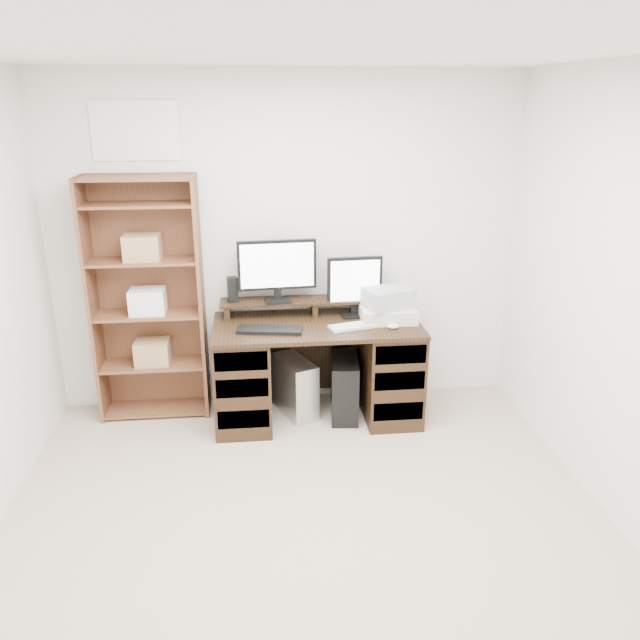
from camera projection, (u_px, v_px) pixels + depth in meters
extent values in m
cube|color=#B9A48E|center=(313.00, 570.00, 3.22)|extent=(3.50, 4.00, 0.02)
cube|color=white|center=(310.00, 38.00, 2.38)|extent=(3.50, 4.00, 0.02)
cube|color=white|center=(287.00, 245.00, 4.68)|extent=(3.50, 0.02, 2.50)
cube|color=white|center=(135.00, 131.00, 4.29)|extent=(0.60, 0.01, 0.40)
cube|color=black|center=(317.00, 326.00, 4.52)|extent=(1.50, 0.70, 0.03)
cube|color=black|center=(243.00, 376.00, 4.59)|extent=(0.40, 0.66, 0.72)
cube|color=black|center=(390.00, 370.00, 4.70)|extent=(0.40, 0.66, 0.72)
cube|color=black|center=(313.00, 351.00, 4.95)|extent=(1.48, 0.02, 0.65)
cube|color=black|center=(244.00, 419.00, 4.35)|extent=(0.36, 0.01, 0.14)
cube|color=black|center=(242.00, 388.00, 4.27)|extent=(0.36, 0.01, 0.14)
cube|color=black|center=(241.00, 361.00, 4.20)|extent=(0.36, 0.01, 0.14)
cube|color=black|center=(398.00, 411.00, 4.46)|extent=(0.36, 0.01, 0.14)
cube|color=black|center=(400.00, 381.00, 4.38)|extent=(0.36, 0.01, 0.14)
cube|color=black|center=(401.00, 354.00, 4.31)|extent=(0.36, 0.01, 0.14)
cube|color=black|center=(227.00, 311.00, 4.64)|extent=(0.04, 0.20, 0.10)
cube|color=black|center=(314.00, 308.00, 4.70)|extent=(0.04, 0.20, 0.10)
cube|color=black|center=(399.00, 305.00, 4.77)|extent=(0.04, 0.20, 0.10)
cube|color=black|center=(314.00, 300.00, 4.68)|extent=(1.40, 0.22, 0.02)
cube|color=black|center=(278.00, 300.00, 4.62)|extent=(0.20, 0.16, 0.02)
cube|color=black|center=(278.00, 292.00, 4.62)|extent=(0.05, 0.04, 0.10)
cube|color=black|center=(277.00, 265.00, 4.55)|extent=(0.58, 0.08, 0.37)
cube|color=white|center=(277.00, 266.00, 4.53)|extent=(0.53, 0.04, 0.33)
cube|color=black|center=(355.00, 315.00, 4.67)|extent=(0.20, 0.16, 0.02)
cube|color=black|center=(354.00, 306.00, 4.67)|extent=(0.06, 0.04, 0.11)
cube|color=black|center=(355.00, 281.00, 4.61)|extent=(0.41, 0.06, 0.36)
cube|color=white|center=(355.00, 281.00, 4.59)|extent=(0.37, 0.02, 0.31)
cube|color=black|center=(233.00, 289.00, 4.59)|extent=(0.09, 0.09, 0.19)
cube|color=black|center=(270.00, 330.00, 4.36)|extent=(0.47, 0.22, 0.03)
cube|color=silver|center=(358.00, 326.00, 4.45)|extent=(0.44, 0.23, 0.02)
ellipsoid|color=white|center=(393.00, 326.00, 4.41)|extent=(0.10, 0.08, 0.03)
cube|color=beige|center=(388.00, 314.00, 4.57)|extent=(0.40, 0.31, 0.10)
cube|color=#999DA3|center=(388.00, 298.00, 4.53)|extent=(0.39, 0.33, 0.14)
cube|color=#ADB0B4|center=(295.00, 386.00, 4.75)|extent=(0.35, 0.48, 0.44)
cube|color=black|center=(344.00, 387.00, 4.72)|extent=(0.25, 0.48, 0.46)
cube|color=#19FF33|center=(346.00, 388.00, 4.47)|extent=(0.01, 0.01, 0.01)
cube|color=brown|center=(93.00, 303.00, 4.49)|extent=(0.02, 0.30, 1.80)
cube|color=brown|center=(202.00, 299.00, 4.57)|extent=(0.02, 0.30, 1.80)
cube|color=brown|center=(151.00, 295.00, 4.66)|extent=(0.80, 0.01, 1.80)
cube|color=brown|center=(158.00, 408.00, 4.82)|extent=(0.75, 0.28, 0.02)
cube|color=brown|center=(154.00, 364.00, 4.70)|extent=(0.75, 0.28, 0.02)
cube|color=brown|center=(149.00, 314.00, 4.56)|extent=(0.75, 0.28, 0.02)
cube|color=brown|center=(144.00, 261.00, 4.43)|extent=(0.75, 0.28, 0.02)
cube|color=brown|center=(138.00, 205.00, 4.29)|extent=(0.75, 0.28, 0.02)
cube|color=brown|center=(136.00, 178.00, 4.23)|extent=(0.75, 0.28, 0.02)
cube|color=#A07F54|center=(153.00, 352.00, 4.66)|extent=(0.25, 0.20, 0.18)
cube|color=white|center=(148.00, 301.00, 4.53)|extent=(0.25, 0.20, 0.18)
cube|color=#A07F54|center=(142.00, 247.00, 4.39)|extent=(0.25, 0.20, 0.18)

